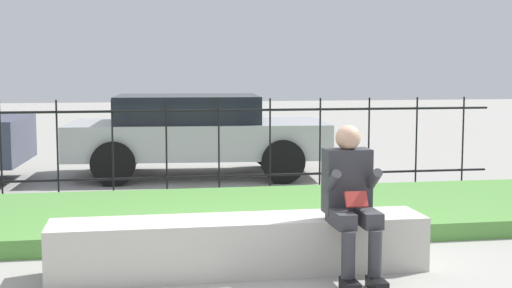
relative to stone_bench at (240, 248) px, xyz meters
The scene contains 6 objects.
ground_plane 0.33m from the stone_bench, ahead, with size 60.00×60.00×0.00m, color #9E9B93.
stone_bench is the anchor object (origin of this frame).
person_seated_reader 1.05m from the stone_bench, 19.72° to the right, with size 0.42×0.73×1.27m.
grass_berm 1.98m from the stone_bench, 82.50° to the left, with size 9.77×2.52×0.18m.
iron_fence 3.70m from the stone_bench, 85.96° to the left, with size 7.77×0.03×1.32m.
car_parked_center 5.54m from the stone_bench, 88.99° to the left, with size 4.19×2.24×1.29m.
Camera 1 is at (-1.13, -5.88, 1.74)m, focal length 50.00 mm.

